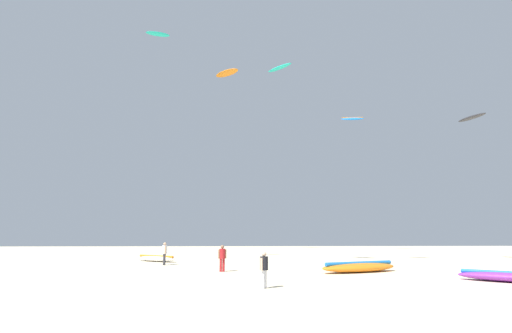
# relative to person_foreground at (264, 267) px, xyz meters

# --- Properties ---
(ground_plane) EXTENTS (120.00, 120.00, 0.00)m
(ground_plane) POSITION_rel_person_foreground_xyz_m (0.12, -5.20, -0.90)
(ground_plane) COLOR beige
(person_foreground) EXTENTS (0.35, 0.44, 1.54)m
(person_foreground) POSITION_rel_person_foreground_xyz_m (0.00, 0.00, 0.00)
(person_foreground) COLOR silver
(person_foreground) RESTS_ON ground
(person_midground) EXTENTS (0.50, 0.36, 1.60)m
(person_midground) POSITION_rel_person_foreground_xyz_m (-2.14, 7.53, 0.03)
(person_midground) COLOR #B21E23
(person_midground) RESTS_ON ground
(person_left) EXTENTS (0.37, 0.51, 1.65)m
(person_left) POSITION_rel_person_foreground_xyz_m (-6.66, 12.80, 0.06)
(person_left) COLOR #2D2D33
(person_left) RESTS_ON ground
(kite_grounded_near) EXTENTS (4.09, 3.43, 0.50)m
(kite_grounded_near) POSITION_rel_person_foreground_xyz_m (-8.02, 16.49, -0.66)
(kite_grounded_near) COLOR white
(kite_grounded_near) RESTS_ON ground
(kite_grounded_mid) EXTENTS (4.09, 3.78, 0.56)m
(kite_grounded_mid) POSITION_rel_person_foreground_xyz_m (11.79, 1.71, -0.65)
(kite_grounded_mid) COLOR purple
(kite_grounded_mid) RESTS_ON ground
(kite_grounded_far) EXTENTS (5.43, 3.43, 0.66)m
(kite_grounded_far) POSITION_rel_person_foreground_xyz_m (6.15, 6.88, -0.60)
(kite_grounded_far) COLOR orange
(kite_grounded_far) RESTS_ON ground
(kite_aloft_0) EXTENTS (2.26, 1.19, 0.32)m
(kite_aloft_0) POSITION_rel_person_foreground_xyz_m (-8.80, 17.06, 19.60)
(kite_aloft_0) COLOR #19B29E
(kite_aloft_1) EXTENTS (2.23, 2.37, 0.42)m
(kite_aloft_1) POSITION_rel_person_foreground_xyz_m (2.09, 13.29, 14.85)
(kite_aloft_1) COLOR #19B29E
(kite_aloft_2) EXTENTS (1.55, 2.91, 0.32)m
(kite_aloft_2) POSITION_rel_person_foreground_xyz_m (18.78, 14.80, 11.24)
(kite_aloft_2) COLOR #2D2D33
(kite_aloft_4) EXTENTS (3.89, 3.56, 0.81)m
(kite_aloft_4) POSITION_rel_person_foreground_xyz_m (-3.13, 35.79, 23.70)
(kite_aloft_4) COLOR orange
(kite_aloft_5) EXTENTS (3.13, 1.28, 0.71)m
(kite_aloft_5) POSITION_rel_person_foreground_xyz_m (13.89, 33.74, 16.62)
(kite_aloft_5) COLOR blue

